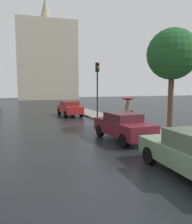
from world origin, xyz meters
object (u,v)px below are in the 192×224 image
at_px(traffic_light, 97,80).
at_px(street_tree_near, 172,55).
at_px(car_red_far_ahead, 70,108).
at_px(car_maroon_behind_camera, 123,126).
at_px(pedestrian_with_umbrella_near, 128,104).

bearing_deg(traffic_light, street_tree_near, -67.72).
relative_size(car_red_far_ahead, traffic_light, 0.86).
bearing_deg(car_maroon_behind_camera, pedestrian_with_umbrella_near, 54.69).
distance_m(pedestrian_with_umbrella_near, street_tree_near, 4.45).
relative_size(traffic_light, street_tree_near, 0.74).
height_order(car_maroon_behind_camera, traffic_light, traffic_light).
bearing_deg(car_maroon_behind_camera, street_tree_near, 11.11).
xyz_separation_m(car_maroon_behind_camera, pedestrian_with_umbrella_near, (2.38, 3.82, 0.87)).
distance_m(car_red_far_ahead, pedestrian_with_umbrella_near, 7.59).
bearing_deg(street_tree_near, traffic_light, 112.28).
distance_m(car_maroon_behind_camera, street_tree_near, 5.59).
height_order(car_red_far_ahead, pedestrian_with_umbrella_near, pedestrian_with_umbrella_near).
xyz_separation_m(car_red_far_ahead, car_maroon_behind_camera, (0.14, -10.92, -0.01)).
relative_size(car_maroon_behind_camera, traffic_light, 0.85).
bearing_deg(car_maroon_behind_camera, traffic_light, 76.25).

